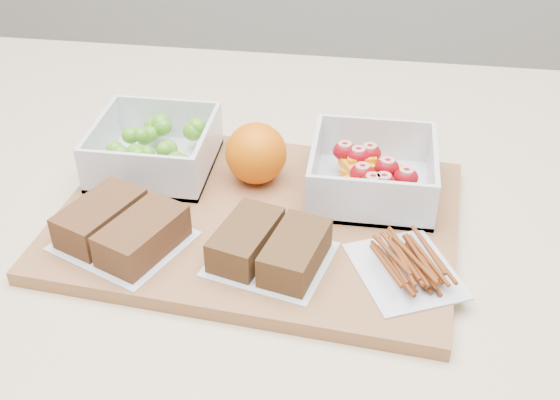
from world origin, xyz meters
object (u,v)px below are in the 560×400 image
(sandwich_bag_left, at_px, (122,228))
(pretzel_bag, at_px, (406,262))
(sandwich_bag_center, at_px, (270,247))
(cutting_board, at_px, (258,219))
(fruit_container, at_px, (372,175))
(grape_container, at_px, (157,148))
(orange, at_px, (256,153))

(sandwich_bag_left, distance_m, pretzel_bag, 0.28)
(sandwich_bag_center, bearing_deg, cutting_board, 109.15)
(sandwich_bag_center, bearing_deg, sandwich_bag_left, 177.44)
(fruit_container, xyz_separation_m, pretzel_bag, (0.04, -0.13, -0.01))
(cutting_board, relative_size, grape_container, 3.16)
(sandwich_bag_left, relative_size, sandwich_bag_center, 1.15)
(cutting_board, height_order, fruit_container, fruit_container)
(sandwich_bag_center, bearing_deg, grape_container, 136.22)
(grape_container, bearing_deg, pretzel_bag, -27.35)
(grape_container, xyz_separation_m, fruit_container, (0.25, -0.02, -0.00))
(cutting_board, height_order, grape_container, grape_container)
(orange, relative_size, sandwich_bag_left, 0.46)
(cutting_board, distance_m, sandwich_bag_left, 0.15)
(sandwich_bag_center, bearing_deg, pretzel_bag, 0.93)
(sandwich_bag_center, relative_size, pretzel_bag, 0.98)
(fruit_container, distance_m, sandwich_bag_center, 0.16)
(cutting_board, height_order, sandwich_bag_left, sandwich_bag_left)
(cutting_board, distance_m, fruit_container, 0.14)
(cutting_board, bearing_deg, fruit_container, 31.72)
(fruit_container, distance_m, pretzel_bag, 0.14)
(grape_container, relative_size, sandwich_bag_left, 0.88)
(cutting_board, xyz_separation_m, fruit_container, (0.12, 0.06, 0.03))
(sandwich_bag_left, bearing_deg, fruit_container, 27.51)
(grape_container, distance_m, sandwich_bag_left, 0.14)
(fruit_container, distance_m, orange, 0.13)
(grape_container, height_order, fruit_container, same)
(fruit_container, height_order, orange, orange)
(sandwich_bag_left, bearing_deg, cutting_board, 28.36)
(pretzel_bag, bearing_deg, fruit_container, 106.33)
(fruit_container, bearing_deg, cutting_board, -153.40)
(cutting_board, bearing_deg, sandwich_bag_left, -146.52)
(cutting_board, height_order, sandwich_bag_center, sandwich_bag_center)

